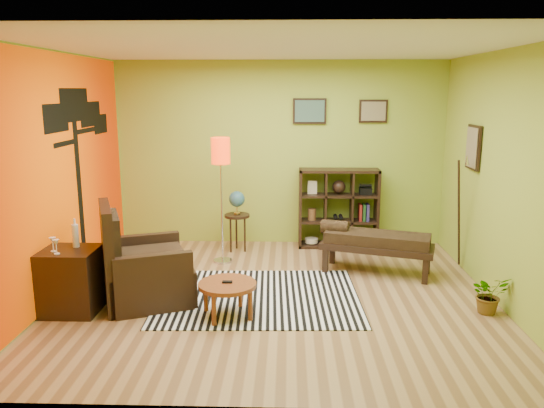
{
  "coord_description": "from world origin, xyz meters",
  "views": [
    {
      "loc": [
        0.14,
        -5.85,
        2.35
      ],
      "look_at": [
        -0.05,
        0.22,
        1.05
      ],
      "focal_mm": 35.0,
      "sensor_mm": 36.0,
      "label": 1
    }
  ],
  "objects_px": {
    "floor_lamp": "(221,162)",
    "bench": "(374,241)",
    "armchair": "(142,272)",
    "coffee_table": "(227,287)",
    "side_cabinet": "(71,280)",
    "cube_shelf": "(339,208)",
    "globe_table": "(237,206)",
    "potted_plant": "(489,298)"
  },
  "relations": [
    {
      "from": "coffee_table",
      "to": "armchair",
      "type": "relative_size",
      "value": 0.51
    },
    {
      "from": "cube_shelf",
      "to": "coffee_table",
      "type": "bearing_deg",
      "value": -118.16
    },
    {
      "from": "globe_table",
      "to": "potted_plant",
      "type": "height_order",
      "value": "globe_table"
    },
    {
      "from": "cube_shelf",
      "to": "potted_plant",
      "type": "relative_size",
      "value": 2.83
    },
    {
      "from": "coffee_table",
      "to": "side_cabinet",
      "type": "relative_size",
      "value": 0.61
    },
    {
      "from": "cube_shelf",
      "to": "potted_plant",
      "type": "height_order",
      "value": "cube_shelf"
    },
    {
      "from": "globe_table",
      "to": "bench",
      "type": "xyz_separation_m",
      "value": [
        1.88,
        -0.91,
        -0.26
      ]
    },
    {
      "from": "side_cabinet",
      "to": "cube_shelf",
      "type": "xyz_separation_m",
      "value": [
        3.11,
        2.55,
        0.25
      ]
    },
    {
      "from": "armchair",
      "to": "floor_lamp",
      "type": "bearing_deg",
      "value": 62.62
    },
    {
      "from": "globe_table",
      "to": "cube_shelf",
      "type": "bearing_deg",
      "value": 10.41
    },
    {
      "from": "globe_table",
      "to": "potted_plant",
      "type": "xyz_separation_m",
      "value": [
        2.92,
        -2.17,
        -0.52
      ]
    },
    {
      "from": "coffee_table",
      "to": "potted_plant",
      "type": "bearing_deg",
      "value": 3.72
    },
    {
      "from": "side_cabinet",
      "to": "floor_lamp",
      "type": "bearing_deg",
      "value": 50.66
    },
    {
      "from": "side_cabinet",
      "to": "cube_shelf",
      "type": "relative_size",
      "value": 0.84
    },
    {
      "from": "armchair",
      "to": "globe_table",
      "type": "distance_m",
      "value": 2.18
    },
    {
      "from": "armchair",
      "to": "cube_shelf",
      "type": "xyz_separation_m",
      "value": [
        2.43,
        2.24,
        0.25
      ]
    },
    {
      "from": "cube_shelf",
      "to": "armchair",
      "type": "bearing_deg",
      "value": -137.31
    },
    {
      "from": "floor_lamp",
      "to": "globe_table",
      "type": "relative_size",
      "value": 1.91
    },
    {
      "from": "coffee_table",
      "to": "side_cabinet",
      "type": "bearing_deg",
      "value": 177.17
    },
    {
      "from": "potted_plant",
      "to": "globe_table",
      "type": "bearing_deg",
      "value": 143.32
    },
    {
      "from": "bench",
      "to": "potted_plant",
      "type": "distance_m",
      "value": 1.66
    },
    {
      "from": "armchair",
      "to": "globe_table",
      "type": "bearing_deg",
      "value": 65.44
    },
    {
      "from": "floor_lamp",
      "to": "cube_shelf",
      "type": "distance_m",
      "value": 2.04
    },
    {
      "from": "floor_lamp",
      "to": "globe_table",
      "type": "distance_m",
      "value": 0.91
    },
    {
      "from": "armchair",
      "to": "floor_lamp",
      "type": "distance_m",
      "value": 1.92
    },
    {
      "from": "side_cabinet",
      "to": "floor_lamp",
      "type": "distance_m",
      "value": 2.48
    },
    {
      "from": "armchair",
      "to": "potted_plant",
      "type": "relative_size",
      "value": 2.84
    },
    {
      "from": "bench",
      "to": "potted_plant",
      "type": "relative_size",
      "value": 3.58
    },
    {
      "from": "floor_lamp",
      "to": "bench",
      "type": "xyz_separation_m",
      "value": [
        2.03,
        -0.38,
        -0.98
      ]
    },
    {
      "from": "globe_table",
      "to": "floor_lamp",
      "type": "bearing_deg",
      "value": -106.35
    },
    {
      "from": "globe_table",
      "to": "cube_shelf",
      "type": "xyz_separation_m",
      "value": [
        1.53,
        0.28,
        -0.09
      ]
    },
    {
      "from": "bench",
      "to": "coffee_table",
      "type": "bearing_deg",
      "value": -140.55
    },
    {
      "from": "potted_plant",
      "to": "floor_lamp",
      "type": "bearing_deg",
      "value": 151.88
    },
    {
      "from": "floor_lamp",
      "to": "bench",
      "type": "relative_size",
      "value": 1.14
    },
    {
      "from": "floor_lamp",
      "to": "coffee_table",
      "type": "bearing_deg",
      "value": -81.39
    },
    {
      "from": "potted_plant",
      "to": "armchair",
      "type": "bearing_deg",
      "value": 176.74
    },
    {
      "from": "coffee_table",
      "to": "cube_shelf",
      "type": "bearing_deg",
      "value": 61.84
    },
    {
      "from": "cube_shelf",
      "to": "bench",
      "type": "bearing_deg",
      "value": -73.85
    },
    {
      "from": "side_cabinet",
      "to": "globe_table",
      "type": "relative_size",
      "value": 1.11
    },
    {
      "from": "floor_lamp",
      "to": "potted_plant",
      "type": "height_order",
      "value": "floor_lamp"
    },
    {
      "from": "cube_shelf",
      "to": "bench",
      "type": "xyz_separation_m",
      "value": [
        0.34,
        -1.19,
        -0.18
      ]
    },
    {
      "from": "armchair",
      "to": "bench",
      "type": "relative_size",
      "value": 0.79
    }
  ]
}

